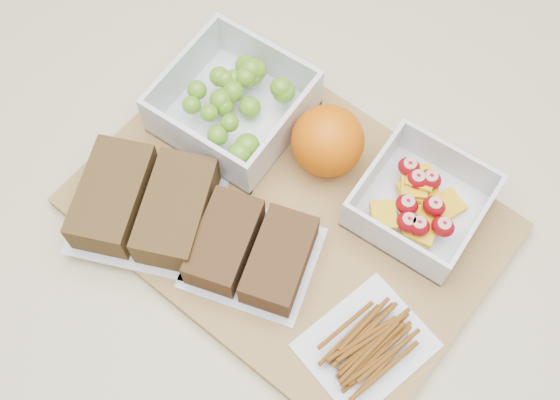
% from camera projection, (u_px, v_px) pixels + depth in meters
% --- Properties ---
extents(ground, '(4.00, 4.00, 0.00)m').
position_uv_depth(ground, '(289.00, 376.00, 1.57)').
color(ground, gray).
rests_on(ground, ground).
extents(counter, '(1.20, 0.90, 0.90)m').
position_uv_depth(counter, '(293.00, 321.00, 1.17)').
color(counter, beige).
rests_on(counter, ground).
extents(cutting_board, '(0.44, 0.33, 0.02)m').
position_uv_depth(cutting_board, '(289.00, 215.00, 0.75)').
color(cutting_board, '#A17C43').
rests_on(cutting_board, counter).
extents(grape_container, '(0.14, 0.14, 0.06)m').
position_uv_depth(grape_container, '(237.00, 104.00, 0.77)').
color(grape_container, silver).
rests_on(grape_container, cutting_board).
extents(fruit_container, '(0.12, 0.12, 0.05)m').
position_uv_depth(fruit_container, '(420.00, 203.00, 0.72)').
color(fruit_container, silver).
rests_on(fruit_container, cutting_board).
extents(orange, '(0.08, 0.08, 0.08)m').
position_uv_depth(orange, '(328.00, 141.00, 0.73)').
color(orange, '#E26105').
rests_on(orange, cutting_board).
extents(sandwich_bag_left, '(0.18, 0.17, 0.05)m').
position_uv_depth(sandwich_bag_left, '(145.00, 204.00, 0.72)').
color(sandwich_bag_left, silver).
rests_on(sandwich_bag_left, cutting_board).
extents(sandwich_bag_center, '(0.15, 0.14, 0.04)m').
position_uv_depth(sandwich_bag_center, '(252.00, 251.00, 0.70)').
color(sandwich_bag_center, silver).
rests_on(sandwich_bag_center, cutting_board).
extents(pretzel_bag, '(0.13, 0.14, 0.03)m').
position_uv_depth(pretzel_bag, '(367.00, 342.00, 0.67)').
color(pretzel_bag, silver).
rests_on(pretzel_bag, cutting_board).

